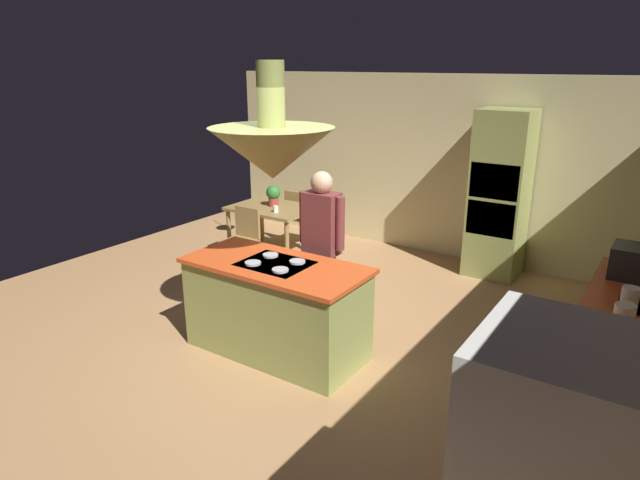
{
  "coord_description": "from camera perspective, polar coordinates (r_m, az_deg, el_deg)",
  "views": [
    {
      "loc": [
        3.01,
        -3.95,
        2.7
      ],
      "look_at": [
        0.1,
        0.4,
        1.0
      ],
      "focal_mm": 30.84,
      "sensor_mm": 36.0,
      "label": 1
    }
  ],
  "objects": [
    {
      "name": "potted_plant_on_table",
      "position": [
        7.74,
        -4.86,
        4.73
      ],
      "size": [
        0.2,
        0.2,
        0.3
      ],
      "color": "#99382D",
      "rests_on": "dining_table"
    },
    {
      "name": "counter_run_right",
      "position": [
        5.07,
        28.69,
        -10.53
      ],
      "size": [
        0.73,
        2.19,
        0.92
      ],
      "color": "#8C934C",
      "rests_on": "ground"
    },
    {
      "name": "range_hood",
      "position": [
        4.86,
        -4.98,
        9.28
      ],
      "size": [
        1.1,
        1.1,
        1.0
      ],
      "color": "#8C934C"
    },
    {
      "name": "kitchen_island",
      "position": [
        5.3,
        -4.54,
        -7.03
      ],
      "size": [
        1.75,
        0.83,
        0.94
      ],
      "color": "#8C934C",
      "rests_on": "ground"
    },
    {
      "name": "oven_tower",
      "position": [
        7.42,
        18.11,
        4.48
      ],
      "size": [
        0.66,
        0.62,
        2.15
      ],
      "color": "#8C934C",
      "rests_on": "ground"
    },
    {
      "name": "chair_facing_island",
      "position": [
        7.35,
        -8.0,
        0.45
      ],
      "size": [
        0.4,
        0.4,
        0.87
      ],
      "color": "olive",
      "rests_on": "ground"
    },
    {
      "name": "person_at_island",
      "position": [
        5.6,
        0.17,
        -0.05
      ],
      "size": [
        0.53,
        0.22,
        1.68
      ],
      "color": "tan",
      "rests_on": "ground"
    },
    {
      "name": "dining_table",
      "position": [
        7.78,
        -4.89,
        2.75
      ],
      "size": [
        1.15,
        0.85,
        0.76
      ],
      "color": "olive",
      "rests_on": "ground"
    },
    {
      "name": "pendant_light_over_table",
      "position": [
        7.55,
        -5.14,
        11.57
      ],
      "size": [
        0.32,
        0.32,
        0.82
      ],
      "color": "#E0B266"
    },
    {
      "name": "wall_back",
      "position": [
        8.11,
        11.57,
        7.54
      ],
      "size": [
        6.8,
        0.1,
        2.55
      ],
      "primitive_type": "cube",
      "color": "beige",
      "rests_on": "ground"
    },
    {
      "name": "ground",
      "position": [
        5.65,
        -3.15,
        -10.58
      ],
      "size": [
        8.16,
        8.16,
        0.0
      ],
      "primitive_type": "plane",
      "color": "#AD7F51"
    },
    {
      "name": "canister_sugar",
      "position": [
        4.53,
        29.14,
        -6.61
      ],
      "size": [
        0.11,
        0.11,
        0.15
      ],
      "primitive_type": "cylinder",
      "color": "#E0B78C",
      "rests_on": "counter_run_right"
    },
    {
      "name": "chair_by_back_wall",
      "position": [
        8.31,
        -2.09,
        2.69
      ],
      "size": [
        0.4,
        0.4,
        0.87
      ],
      "rotation": [
        0.0,
        0.0,
        3.14
      ],
      "color": "olive",
      "rests_on": "ground"
    },
    {
      "name": "canister_tea",
      "position": [
        4.68,
        29.42,
        -5.48
      ],
      "size": [
        0.12,
        0.12,
        0.21
      ],
      "primitive_type": "cylinder",
      "color": "silver",
      "rests_on": "counter_run_right"
    },
    {
      "name": "canister_flour",
      "position": [
        4.35,
        28.96,
        -7.14
      ],
      "size": [
        0.14,
        0.14,
        0.21
      ],
      "primitive_type": "cylinder",
      "color": "silver",
      "rests_on": "counter_run_right"
    },
    {
      "name": "cup_on_table",
      "position": [
        7.45,
        -4.61,
        3.21
      ],
      "size": [
        0.07,
        0.07,
        0.09
      ],
      "primitive_type": "cylinder",
      "color": "white",
      "rests_on": "dining_table"
    }
  ]
}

